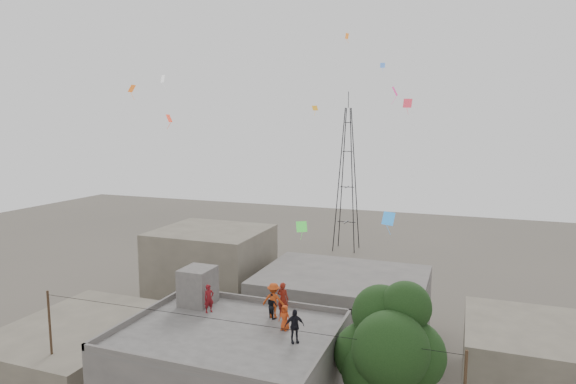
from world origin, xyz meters
name	(u,v)px	position (x,y,z in m)	size (l,w,h in m)	color
parapet	(228,328)	(0.00, 0.00, 6.25)	(10.00, 8.00, 0.30)	#53504E
stair_head_box	(198,286)	(-3.20, 2.60, 7.10)	(1.60, 1.80, 2.00)	#53504E
neighbor_west	(82,356)	(-11.00, 2.00, 2.00)	(8.00, 10.00, 4.00)	#5D5649
neighbor_north	(342,307)	(2.00, 14.00, 2.50)	(12.00, 9.00, 5.00)	#53504E
neighbor_northwest	(212,269)	(-10.00, 16.00, 3.50)	(9.00, 8.00, 7.00)	#5D5649
neighbor_east	(528,363)	(14.00, 10.00, 2.20)	(7.00, 8.00, 4.40)	#5D5649
tree	(388,351)	(7.37, 0.60, 6.10)	(4.90, 4.60, 9.10)	black
transmission_tower	(347,179)	(-4.00, 40.00, 9.07)	(2.97, 2.97, 20.01)	black
person_red_adult	(283,299)	(1.72, 2.68, 6.97)	(0.64, 0.42, 1.75)	maroon
person_orange_child	(285,318)	(2.43, 1.08, 6.70)	(0.59, 0.38, 1.21)	#BE3E15
person_dark_child	(272,305)	(1.32, 2.24, 6.74)	(0.62, 0.49, 1.28)	black
person_dark_adult	(294,326)	(3.31, -0.02, 6.86)	(0.90, 0.37, 1.53)	black
person_orange_adult	(274,300)	(1.36, 2.30, 6.99)	(1.15, 0.66, 1.79)	#B23E14
person_red_child	(209,299)	(-2.03, 1.74, 6.84)	(0.54, 0.35, 1.48)	maroon
kites	(306,123)	(1.69, 6.38, 15.87)	(15.92, 15.57, 11.50)	red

